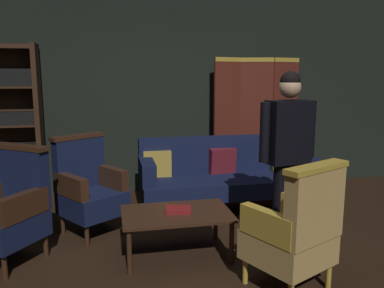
{
  "coord_description": "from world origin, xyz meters",
  "views": [
    {
      "loc": [
        -0.83,
        -3.22,
        1.68
      ],
      "look_at": [
        0.0,
        0.8,
        0.95
      ],
      "focal_mm": 37.22,
      "sensor_mm": 36.0,
      "label": 1
    }
  ],
  "objects": [
    {
      "name": "folding_screen",
      "position": [
        1.25,
        2.23,
        0.99
      ],
      "size": [
        1.32,
        0.19,
        1.9
      ],
      "color": "#5B2319",
      "rests_on": "ground_plane"
    },
    {
      "name": "bookshelf",
      "position": [
        -2.15,
        2.19,
        1.07
      ],
      "size": [
        0.9,
        0.32,
        2.05
      ],
      "color": "#382114",
      "rests_on": "ground_plane"
    },
    {
      "name": "back_wall",
      "position": [
        0.0,
        2.45,
        1.4
      ],
      "size": [
        7.2,
        0.1,
        2.8
      ],
      "primitive_type": "cube",
      "color": "black",
      "rests_on": "ground_plane"
    },
    {
      "name": "velvet_couch",
      "position": [
        0.55,
        1.45,
        0.45
      ],
      "size": [
        2.12,
        0.78,
        0.88
      ],
      "color": "#382114",
      "rests_on": "ground_plane"
    },
    {
      "name": "standing_figure",
      "position": [
        0.76,
        0.14,
        1.03
      ],
      "size": [
        0.58,
        0.28,
        1.7
      ],
      "color": "black",
      "rests_on": "ground_plane"
    },
    {
      "name": "armchair_wing_left",
      "position": [
        -1.08,
        0.97,
        0.49
      ],
      "size": [
        0.81,
        0.8,
        1.04
      ],
      "color": "#382114",
      "rests_on": "ground_plane"
    },
    {
      "name": "coffee_table",
      "position": [
        -0.26,
        0.23,
        0.37
      ],
      "size": [
        1.0,
        0.64,
        0.42
      ],
      "color": "#382114",
      "rests_on": "ground_plane"
    },
    {
      "name": "armchair_gilt_accent",
      "position": [
        0.53,
        -0.55,
        0.49
      ],
      "size": [
        0.77,
        0.77,
        1.04
      ],
      "color": "gold",
      "rests_on": "ground_plane"
    },
    {
      "name": "armchair_wing_right",
      "position": [
        -1.74,
        0.45,
        0.49
      ],
      "size": [
        0.81,
        0.8,
        1.04
      ],
      "color": "#382114",
      "rests_on": "ground_plane"
    },
    {
      "name": "book_red_leather",
      "position": [
        -0.24,
        0.24,
        0.44
      ],
      "size": [
        0.26,
        0.21,
        0.04
      ],
      "primitive_type": "cube",
      "rotation": [
        0.0,
        0.0,
        -0.18
      ],
      "color": "maroon",
      "rests_on": "coffee_table"
    },
    {
      "name": "ground_plane",
      "position": [
        0.0,
        0.0,
        0.0
      ],
      "size": [
        10.0,
        10.0,
        0.0
      ],
      "primitive_type": "plane",
      "color": "black"
    }
  ]
}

